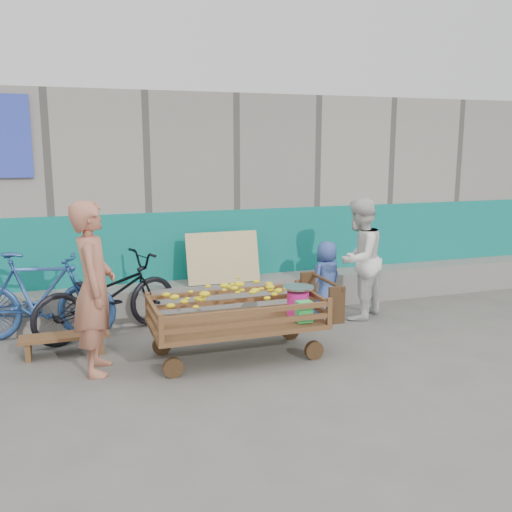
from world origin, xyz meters
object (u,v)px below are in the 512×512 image
object	(u,v)px
banana_cart	(234,306)
bicycle_dark	(107,296)
woman	(359,259)
bicycle_blue	(39,296)
child	(327,278)
bench	(65,340)
vendor_man	(94,288)

from	to	relation	value
banana_cart	bicycle_dark	world-z (taller)	bicycle_dark
woman	bicycle_blue	size ratio (longest dim) A/B	0.91
bicycle_dark	child	bearing A→B (deg)	-113.52
banana_cart	child	size ratio (longest dim) A/B	1.99
bicycle_blue	bench	bearing A→B (deg)	-143.20
vendor_man	child	bearing A→B (deg)	-62.94
child	bicycle_dark	xyz separation A→B (m)	(-2.92, 0.07, -0.01)
woman	bicycle_blue	world-z (taller)	woman
bicycle_blue	woman	bearing A→B (deg)	-81.72
bench	bicycle_blue	world-z (taller)	bicycle_blue
woman	bicycle_dark	xyz separation A→B (m)	(-3.25, 0.34, -0.31)
vendor_man	woman	bearing A→B (deg)	-68.96
vendor_man	bicycle_dark	world-z (taller)	vendor_man
woman	bench	bearing A→B (deg)	-31.71
banana_cart	child	xyz separation A→B (m)	(1.67, 1.16, -0.08)
child	bench	bearing A→B (deg)	-14.91
banana_cart	bicycle_blue	size ratio (longest dim) A/B	1.14
vendor_man	bicycle_blue	size ratio (longest dim) A/B	0.99
bicycle_dark	bicycle_blue	xyz separation A→B (m)	(-0.77, 0.07, 0.04)
child	woman	bearing A→B (deg)	117.17
woman	bicycle_blue	xyz separation A→B (m)	(-4.02, 0.41, -0.27)
bicycle_dark	bench	bearing A→B (deg)	115.30
bicycle_dark	bicycle_blue	size ratio (longest dim) A/B	1.06
banana_cart	woman	bearing A→B (deg)	23.84
vendor_man	bicycle_blue	xyz separation A→B (m)	(-0.58, 1.22, -0.34)
banana_cart	woman	world-z (taller)	woman
woman	vendor_man	bearing A→B (deg)	-21.80
child	banana_cart	bearing A→B (deg)	11.73
banana_cart	woman	size ratio (longest dim) A/B	1.25
vendor_man	bicycle_dark	size ratio (longest dim) A/B	0.93
banana_cart	bicycle_dark	distance (m)	1.75
banana_cart	bicycle_blue	xyz separation A→B (m)	(-2.02, 1.30, -0.05)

